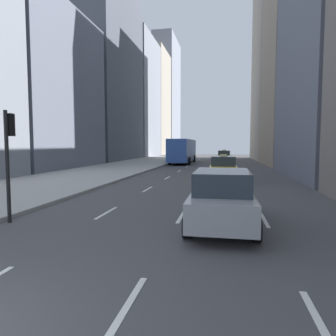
% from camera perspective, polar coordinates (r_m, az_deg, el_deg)
% --- Properties ---
extents(sidewalk_left, '(8.00, 66.00, 0.15)m').
position_cam_1_polar(sidewalk_left, '(31.38, -9.98, -0.10)').
color(sidewalk_left, '#9E9E99').
rests_on(sidewalk_left, ground).
extents(lane_markings, '(5.72, 56.00, 0.01)m').
position_cam_1_polar(lane_markings, '(25.43, 7.35, -1.27)').
color(lane_markings, white).
rests_on(lane_markings, ground).
extents(building_row_left, '(6.00, 99.11, 35.35)m').
position_cam_1_polar(building_row_left, '(63.18, -6.30, 14.41)').
color(building_row_left, gray).
rests_on(building_row_left, ground).
extents(building_row_right, '(6.00, 60.93, 33.74)m').
position_cam_1_polar(building_row_right, '(37.78, 24.00, 21.10)').
color(building_row_right, slate).
rests_on(building_row_right, ground).
extents(taxi_lead, '(2.02, 4.40, 1.87)m').
position_cam_1_polar(taxi_lead, '(42.82, 10.61, 2.16)').
color(taxi_lead, yellow).
rests_on(taxi_lead, ground).
extents(taxi_second, '(2.02, 4.40, 1.87)m').
position_cam_1_polar(taxi_second, '(21.19, 10.50, -0.06)').
color(taxi_second, yellow).
rests_on(taxi_second, ground).
extents(sedan_black_near, '(2.02, 4.73, 1.74)m').
position_cam_1_polar(sedan_black_near, '(9.39, 10.25, -5.59)').
color(sedan_black_near, '#9EA0A5').
rests_on(sedan_black_near, ground).
extents(city_bus, '(2.80, 11.61, 3.25)m').
position_cam_1_polar(city_bus, '(41.36, 2.81, 3.41)').
color(city_bus, '#2D519E').
rests_on(city_bus, ground).
extents(traffic_light_pole, '(0.24, 0.42, 3.60)m').
position_cam_1_polar(traffic_light_pole, '(10.88, -28.07, 3.40)').
color(traffic_light_pole, black).
rests_on(traffic_light_pole, ground).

